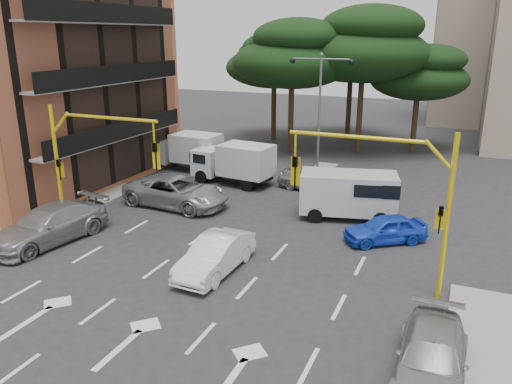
# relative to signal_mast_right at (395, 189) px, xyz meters

# --- Properties ---
(ground) EXTENTS (120.00, 120.00, 0.00)m
(ground) POSITION_rel_signal_mast_right_xyz_m (-6.80, -1.99, -3.88)
(ground) COLOR #28282B
(ground) RESTS_ON ground
(median_strip) EXTENTS (1.40, 6.00, 0.15)m
(median_strip) POSITION_rel_signal_mast_right_xyz_m (-6.80, 14.01, -3.81)
(median_strip) COLOR gray
(median_strip) RESTS_ON ground
(apartment_orange) EXTENTS (15.19, 16.15, 13.70)m
(apartment_orange) POSITION_rel_signal_mast_right_xyz_m (-24.76, 6.01, 2.97)
(apartment_orange) COLOR #C4743D
(apartment_orange) RESTS_ON ground
(pine_left_near) EXTENTS (9.15, 9.15, 10.23)m
(pine_left_near) POSITION_rel_signal_mast_right_xyz_m (-10.75, 19.96, 3.72)
(pine_left_near) COLOR #382616
(pine_left_near) RESTS_ON ground
(pine_center) EXTENTS (9.98, 9.98, 11.16)m
(pine_center) POSITION_rel_signal_mast_right_xyz_m (-5.75, 21.96, 4.41)
(pine_center) COLOR #382616
(pine_center) RESTS_ON ground
(pine_left_far) EXTENTS (8.32, 8.32, 9.30)m
(pine_left_far) POSITION_rel_signal_mast_right_xyz_m (-13.75, 23.96, 3.03)
(pine_left_far) COLOR #382616
(pine_left_far) RESTS_ON ground
(pine_right) EXTENTS (7.49, 7.49, 8.37)m
(pine_right) POSITION_rel_signal_mast_right_xyz_m (-1.75, 23.96, 2.33)
(pine_right) COLOR #382616
(pine_right) RESTS_ON ground
(pine_back) EXTENTS (9.15, 9.15, 10.23)m
(pine_back) POSITION_rel_signal_mast_right_xyz_m (-7.75, 26.96, 3.72)
(pine_back) COLOR #382616
(pine_back) RESTS_ON ground
(signal_mast_right) EXTENTS (5.79, 0.37, 6.00)m
(signal_mast_right) POSITION_rel_signal_mast_right_xyz_m (0.00, 0.00, 0.00)
(signal_mast_right) COLOR yellow
(signal_mast_right) RESTS_ON ground
(signal_mast_left) EXTENTS (5.79, 0.37, 6.00)m
(signal_mast_left) POSITION_rel_signal_mast_right_xyz_m (-13.61, 0.00, 0.00)
(signal_mast_left) COLOR yellow
(signal_mast_left) RESTS_ON ground
(street_lamp_center) EXTENTS (4.16, 0.36, 7.77)m
(street_lamp_center) POSITION_rel_signal_mast_right_xyz_m (-6.80, 14.01, 1.54)
(street_lamp_center) COLOR slate
(street_lamp_center) RESTS_ON median_strip
(car_white_hatch) EXTENTS (1.69, 4.39, 1.43)m
(car_white_hatch) POSITION_rel_signal_mast_right_xyz_m (-6.49, -1.26, -3.17)
(car_white_hatch) COLOR white
(car_white_hatch) RESTS_ON ground
(car_blue_compact) EXTENTS (3.92, 3.37, 1.27)m
(car_blue_compact) POSITION_rel_signal_mast_right_xyz_m (-0.80, 4.39, -3.25)
(car_blue_compact) COLOR blue
(car_blue_compact) RESTS_ON ground
(car_silver_wagon) EXTENTS (3.15, 5.90, 1.63)m
(car_silver_wagon) POSITION_rel_signal_mast_right_xyz_m (-14.80, -1.51, -3.07)
(car_silver_wagon) COLOR #919498
(car_silver_wagon) RESTS_ON ground
(car_silver_cross_a) EXTENTS (6.07, 3.14, 1.64)m
(car_silver_cross_a) POSITION_rel_signal_mast_right_xyz_m (-12.15, 5.01, -3.07)
(car_silver_cross_a) COLOR #9A9EA2
(car_silver_cross_a) RESTS_ON ground
(car_silver_cross_b) EXTENTS (4.51, 2.33, 1.47)m
(car_silver_cross_b) POSITION_rel_signal_mast_right_xyz_m (-6.09, 10.74, -3.15)
(car_silver_cross_b) COLOR gray
(car_silver_cross_b) RESTS_ON ground
(car_silver_parked) EXTENTS (1.91, 4.57, 1.32)m
(car_silver_parked) POSITION_rel_signal_mast_right_xyz_m (1.90, -4.69, -3.22)
(car_silver_parked) COLOR gray
(car_silver_parked) RESTS_ON ground
(van_white) EXTENTS (5.18, 3.25, 2.40)m
(van_white) POSITION_rel_signal_mast_right_xyz_m (-3.11, 6.89, -2.68)
(van_white) COLOR silver
(van_white) RESTS_ON ground
(box_truck_a) EXTENTS (5.35, 2.54, 2.56)m
(box_truck_a) POSITION_rel_signal_mast_right_xyz_m (-15.74, 12.01, -2.60)
(box_truck_a) COLOR white
(box_truck_a) RESTS_ON ground
(box_truck_b) EXTENTS (5.45, 2.79, 2.58)m
(box_truck_b) POSITION_rel_signal_mast_right_xyz_m (-11.15, 10.14, -2.60)
(box_truck_b) COLOR white
(box_truck_b) RESTS_ON ground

